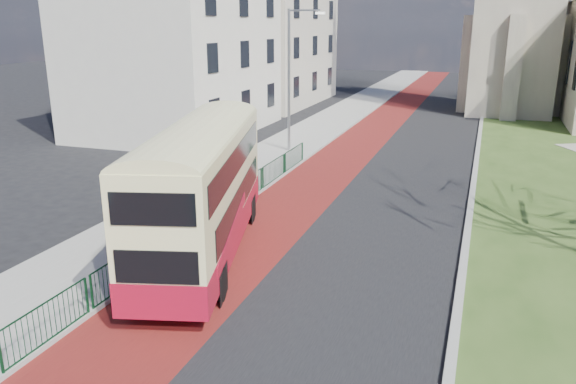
% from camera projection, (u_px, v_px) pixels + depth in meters
% --- Properties ---
extents(ground, '(160.00, 160.00, 0.00)m').
position_uv_depth(ground, '(228.00, 297.00, 15.66)').
color(ground, black).
rests_on(ground, ground).
extents(road_carriageway, '(9.00, 120.00, 0.01)m').
position_uv_depth(road_carriageway, '(395.00, 152.00, 33.25)').
color(road_carriageway, black).
rests_on(road_carriageway, ground).
extents(bus_lane, '(3.40, 120.00, 0.01)m').
position_uv_depth(bus_lane, '(351.00, 149.00, 34.11)').
color(bus_lane, '#591414').
rests_on(bus_lane, ground).
extents(pavement_west, '(4.00, 120.00, 0.12)m').
position_uv_depth(pavement_west, '(292.00, 144.00, 35.30)').
color(pavement_west, gray).
rests_on(pavement_west, ground).
extents(kerb_west, '(0.25, 120.00, 0.13)m').
position_uv_depth(kerb_west, '(322.00, 146.00, 34.66)').
color(kerb_west, '#999993').
rests_on(kerb_west, ground).
extents(kerb_east, '(0.25, 80.00, 0.13)m').
position_uv_depth(kerb_east, '(478.00, 150.00, 33.58)').
color(kerb_east, '#999993').
rests_on(kerb_east, ground).
extents(pedestrian_railing, '(0.07, 24.00, 1.12)m').
position_uv_depth(pedestrian_railing, '(201.00, 221.00, 20.05)').
color(pedestrian_railing, '#0C381C').
rests_on(pedestrian_railing, ground).
extents(street_block_near, '(10.30, 14.30, 13.00)m').
position_uv_depth(street_block_near, '(177.00, 36.00, 38.11)').
color(street_block_near, silver).
rests_on(street_block_near, ground).
extents(street_block_far, '(10.30, 16.30, 11.50)m').
position_uv_depth(street_block_far, '(264.00, 41.00, 52.78)').
color(street_block_far, beige).
rests_on(street_block_far, ground).
extents(streetlamp, '(2.13, 0.18, 8.00)m').
position_uv_depth(streetlamp, '(291.00, 73.00, 31.98)').
color(streetlamp, gray).
rests_on(streetlamp, pavement_west).
extents(bus, '(4.99, 10.41, 4.24)m').
position_uv_depth(bus, '(202.00, 185.00, 17.79)').
color(bus, maroon).
rests_on(bus, ground).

